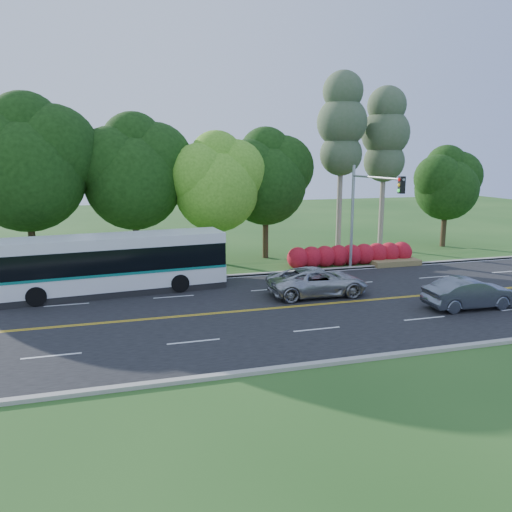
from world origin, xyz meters
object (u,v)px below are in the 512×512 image
object	(u,v)px
traffic_signal	(366,203)
transit_bus	(113,265)
suv	(318,281)
sedan	(470,293)

from	to	relation	value
traffic_signal	transit_bus	size ratio (longest dim) A/B	0.56
suv	sedan	bearing A→B (deg)	-122.63
sedan	transit_bus	bearing A→B (deg)	67.17
traffic_signal	transit_bus	world-z (taller)	traffic_signal
transit_bus	suv	world-z (taller)	transit_bus
sedan	suv	distance (m)	7.77
suv	traffic_signal	bearing A→B (deg)	-50.94
transit_bus	sedan	size ratio (longest dim) A/B	2.71
transit_bus	traffic_signal	bearing A→B (deg)	-4.88
transit_bus	suv	size ratio (longest dim) A/B	2.27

